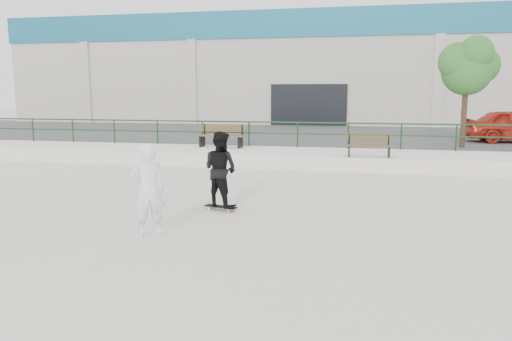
% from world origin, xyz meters
% --- Properties ---
extents(ground, '(120.00, 120.00, 0.00)m').
position_xyz_m(ground, '(0.00, 0.00, 0.00)').
color(ground, beige).
rests_on(ground, ground).
extents(ledge, '(30.00, 3.00, 0.50)m').
position_xyz_m(ledge, '(0.00, 9.50, 0.25)').
color(ledge, silver).
rests_on(ledge, ground).
extents(parking_strip, '(60.00, 14.00, 0.50)m').
position_xyz_m(parking_strip, '(0.00, 18.00, 0.25)').
color(parking_strip, '#3F3F3F').
rests_on(parking_strip, ground).
extents(railing, '(28.00, 0.06, 1.03)m').
position_xyz_m(railing, '(-0.00, 10.80, 1.24)').
color(railing, '#163D1E').
rests_on(railing, ledge).
extents(commercial_building, '(44.20, 16.33, 8.00)m').
position_xyz_m(commercial_building, '(-0.00, 31.99, 4.58)').
color(commercial_building, beige).
rests_on(commercial_building, ground).
extents(bench_left, '(1.98, 0.69, 0.90)m').
position_xyz_m(bench_left, '(-2.01, 10.25, 0.94)').
color(bench_left, brown).
rests_on(bench_left, ledge).
extents(bench_right, '(1.62, 0.52, 0.74)m').
position_xyz_m(bench_right, '(3.78, 8.46, 0.87)').
color(bench_right, brown).
rests_on(bench_right, ledge).
extents(tree, '(2.44, 2.17, 4.35)m').
position_xyz_m(tree, '(7.52, 12.29, 3.76)').
color(tree, '#4A3225').
rests_on(tree, parking_strip).
extents(skateboard, '(0.81, 0.39, 0.09)m').
position_xyz_m(skateboard, '(0.39, 1.82, 0.07)').
color(skateboard, black).
rests_on(skateboard, ground).
extents(standing_skater, '(1.04, 0.94, 1.74)m').
position_xyz_m(standing_skater, '(0.39, 1.82, 0.96)').
color(standing_skater, black).
rests_on(standing_skater, skateboard).
extents(seated_skater, '(0.77, 0.69, 1.78)m').
position_xyz_m(seated_skater, '(-0.36, -0.47, 0.89)').
color(seated_skater, white).
rests_on(seated_skater, ground).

